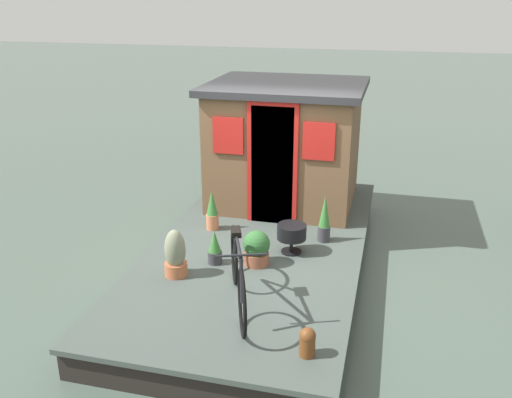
{
  "coord_description": "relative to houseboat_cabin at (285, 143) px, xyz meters",
  "views": [
    {
      "loc": [
        -6.51,
        -1.6,
        3.55
      ],
      "look_at": [
        -0.2,
        0.0,
        1.09
      ],
      "focal_mm": 38.89,
      "sensor_mm": 36.0,
      "label": 1
    }
  ],
  "objects": [
    {
      "name": "potted_plant_fern",
      "position": [
        -2.76,
        0.74,
        -0.68
      ],
      "size": [
        0.27,
        0.27,
        0.58
      ],
      "color": "#B2603D",
      "rests_on": "houseboat_deck"
    },
    {
      "name": "potted_plant_geranium",
      "position": [
        -2.25,
        -0.11,
        -0.73
      ],
      "size": [
        0.33,
        0.33,
        0.44
      ],
      "color": "#935138",
      "rests_on": "houseboat_deck"
    },
    {
      "name": "potted_plant_ivy",
      "position": [
        -1.37,
        -0.82,
        -0.63
      ],
      "size": [
        0.17,
        0.17,
        0.65
      ],
      "color": "#38383D",
      "rests_on": "houseboat_deck"
    },
    {
      "name": "houseboat_cabin",
      "position": [
        0.0,
        0.0,
        0.0
      ],
      "size": [
        2.04,
        2.33,
        1.87
      ],
      "color": "brown",
      "rests_on": "houseboat_deck"
    },
    {
      "name": "bicycle",
      "position": [
        -3.22,
        -0.15,
        -0.56
      ],
      "size": [
        1.62,
        0.71,
        0.82
      ],
      "color": "black",
      "rests_on": "houseboat_deck"
    },
    {
      "name": "houseboat_deck",
      "position": [
        -1.65,
        0.0,
        -1.14
      ],
      "size": [
        5.53,
        2.71,
        0.39
      ],
      "color": "#424C47",
      "rests_on": "ground_plane"
    },
    {
      "name": "charcoal_grill",
      "position": [
        -1.82,
        -0.46,
        -0.67
      ],
      "size": [
        0.37,
        0.37,
        0.38
      ],
      "color": "black",
      "rests_on": "houseboat_deck"
    },
    {
      "name": "potted_plant_thyme",
      "position": [
        -1.36,
        0.76,
        -0.67
      ],
      "size": [
        0.18,
        0.18,
        0.58
      ],
      "color": "#C6754C",
      "rests_on": "houseboat_deck"
    },
    {
      "name": "ground_plane",
      "position": [
        -1.65,
        0.0,
        -1.33
      ],
      "size": [
        60.0,
        60.0,
        0.0
      ],
      "primitive_type": "plane",
      "color": "#47564C"
    },
    {
      "name": "potted_plant_rosemary",
      "position": [
        -2.35,
        0.4,
        -0.74
      ],
      "size": [
        0.18,
        0.18,
        0.43
      ],
      "color": "#38383D",
      "rests_on": "houseboat_deck"
    },
    {
      "name": "mooring_bollard",
      "position": [
        -3.9,
        -1.01,
        -0.79
      ],
      "size": [
        0.16,
        0.16,
        0.29
      ],
      "color": "brown",
      "rests_on": "houseboat_deck"
    }
  ]
}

